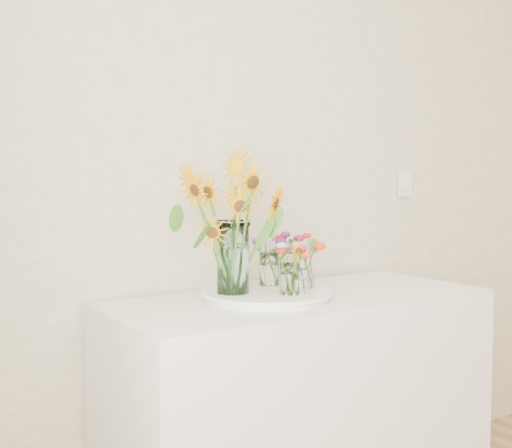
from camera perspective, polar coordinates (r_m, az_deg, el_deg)
name	(u,v)px	position (r m, az deg, el deg)	size (l,w,h in m)	color
counter	(301,417)	(2.45, 3.99, -16.78)	(1.40, 0.60, 0.90)	white
tray	(267,296)	(2.26, 0.96, -6.39)	(0.43, 0.43, 0.03)	white
mason_jar	(233,257)	(2.20, -2.07, -2.96)	(0.11, 0.11, 0.26)	#BFF1F2
sunflower_bouquet	(233,222)	(2.19, -2.08, 0.14)	(0.72, 0.72, 0.50)	#F3A305
small_vase_a	(290,279)	(2.19, 3.01, -4.91)	(0.07, 0.07, 0.11)	white
wildflower_posy_a	(290,266)	(2.18, 3.02, -3.74)	(0.20, 0.20, 0.20)	#F34015
small_vase_b	(303,272)	(2.32, 4.19, -4.23)	(0.09, 0.09, 0.13)	white
wildflower_posy_b	(303,259)	(2.32, 4.20, -3.13)	(0.21, 0.21, 0.22)	#F34015
small_vase_c	(269,269)	(2.37, 1.20, -4.06)	(0.07, 0.07, 0.13)	white
wildflower_posy_c	(269,257)	(2.36, 1.20, -2.98)	(0.18, 0.18, 0.22)	#F34015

